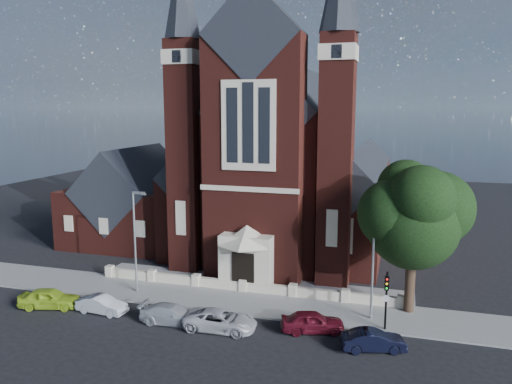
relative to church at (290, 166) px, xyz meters
The scene contains 16 objects.
ground 11.40m from the church, 90.00° to the right, with size 120.00×120.00×0.00m, color black.
pavement_strip 20.18m from the church, 90.00° to the right, with size 60.00×5.00×0.12m, color gray.
forecourt_paving 16.60m from the church, 90.00° to the right, with size 26.00×3.00×0.14m, color gray.
forecourt_wall 18.37m from the church, 90.00° to the right, with size 24.00×0.40×0.90m, color beige.
church is the anchor object (origin of this frame).
parish_hall 17.26m from the church, 162.84° to the right, with size 12.00×12.20×10.24m.
street_tree 21.38m from the church, 53.83° to the right, with size 6.40×6.60×10.70m.
street_lamp_left 20.84m from the church, 112.66° to the right, with size 1.16×0.22×8.09m.
street_lamp_right 21.76m from the church, 61.96° to the right, with size 1.16×0.22×8.09m.
traffic_signal 23.94m from the church, 61.80° to the right, with size 0.28×0.42×4.00m.
car_lime_van 27.61m from the church, 118.22° to the right, with size 1.72×4.27×1.45m, color #A2C627.
car_silver_a 25.76m from the church, 109.87° to the right, with size 1.29×3.71×1.22m, color #B9BDC1.
car_silver_b 24.68m from the church, 96.93° to the right, with size 1.81×4.45×1.29m, color #AEB1B7.
car_white_suv 24.54m from the church, 88.40° to the right, with size 2.22×4.81×1.34m, color silver.
car_dark_red 24.07m from the church, 73.55° to the right, with size 1.65×4.09×1.39m, color #5A0F1D.
car_navy 26.71m from the church, 65.98° to the right, with size 1.34×3.83×1.26m, color black.
Camera 1 is at (11.55, -29.21, 14.41)m, focal length 35.00 mm.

